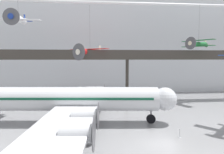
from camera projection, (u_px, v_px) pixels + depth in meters
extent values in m
plane|color=gray|center=(163.00, 144.00, 21.88)|extent=(260.00, 260.00, 0.00)
cube|color=silver|center=(121.00, 44.00, 53.82)|extent=(140.00, 3.00, 26.31)
cube|color=#38332D|center=(128.00, 58.00, 42.82)|extent=(110.00, 3.20, 0.90)
cube|color=#38332D|center=(129.00, 53.00, 41.20)|extent=(110.00, 0.12, 1.10)
cylinder|color=#38332D|center=(127.00, 80.00, 44.23)|extent=(0.70, 0.70, 9.08)
cylinder|color=silver|center=(129.00, 3.00, 41.65)|extent=(120.00, 0.60, 0.60)
cylinder|color=silver|center=(73.00, 99.00, 28.44)|extent=(24.34, 5.84, 3.40)
sphere|color=silver|center=(165.00, 99.00, 28.40)|extent=(3.34, 3.34, 3.34)
cube|color=#0F4C33|center=(73.00, 97.00, 28.41)|extent=(22.68, 5.73, 0.31)
cube|color=silver|center=(87.00, 93.00, 37.88)|extent=(7.15, 15.92, 0.28)
cube|color=silver|center=(62.00, 127.00, 19.13)|extent=(7.15, 15.92, 0.28)
cylinder|color=silver|center=(94.00, 96.00, 34.49)|extent=(2.96, 1.91, 1.63)
cylinder|color=#4C4C51|center=(103.00, 96.00, 34.49)|extent=(0.37, 3.09, 3.10)
cylinder|color=silver|center=(97.00, 91.00, 39.72)|extent=(2.96, 1.91, 1.63)
cylinder|color=#4C4C51|center=(104.00, 91.00, 39.71)|extent=(0.37, 3.09, 3.10)
cylinder|color=silver|center=(85.00, 116.00, 22.50)|extent=(2.96, 1.91, 1.63)
cylinder|color=#4C4C51|center=(98.00, 116.00, 22.50)|extent=(0.37, 3.09, 3.10)
cylinder|color=silver|center=(76.00, 133.00, 17.28)|extent=(2.96, 1.91, 1.63)
cylinder|color=#4C4C51|center=(94.00, 133.00, 17.28)|extent=(0.37, 3.09, 3.10)
cylinder|color=#4C4C51|center=(151.00, 115.00, 28.62)|extent=(0.20, 0.20, 1.21)
cylinder|color=black|center=(151.00, 119.00, 28.68)|extent=(1.33, 0.51, 1.30)
cylinder|color=#4C4C51|center=(78.00, 110.00, 31.36)|extent=(0.20, 0.20, 1.21)
cylinder|color=black|center=(78.00, 114.00, 31.42)|extent=(1.33, 0.51, 1.30)
cylinder|color=#4C4C51|center=(71.00, 121.00, 25.94)|extent=(0.20, 0.20, 1.21)
cylinder|color=black|center=(71.00, 125.00, 26.00)|extent=(1.33, 0.51, 1.30)
cylinder|color=red|center=(90.00, 52.00, 41.94)|extent=(4.91, 5.60, 1.36)
cone|color=silver|center=(79.00, 52.00, 39.26)|extent=(1.54, 1.52, 1.15)
cylinder|color=#4C4C51|center=(79.00, 52.00, 39.08)|extent=(2.60, 2.14, 3.33)
cone|color=red|center=(99.00, 52.00, 44.44)|extent=(1.90, 1.98, 1.11)
cube|color=red|center=(89.00, 49.00, 41.58)|extent=(8.18, 7.08, 0.10)
cube|color=silver|center=(100.00, 49.00, 44.68)|extent=(0.52, 0.62, 1.54)
cube|color=silver|center=(100.00, 53.00, 44.75)|extent=(3.05, 2.69, 0.06)
cylinder|color=slate|center=(90.00, 27.00, 41.47)|extent=(0.04, 0.04, 9.01)
cylinder|color=#1E6B33|center=(198.00, 44.00, 41.67)|extent=(4.68, 3.10, 1.22)
cone|color=beige|center=(191.00, 43.00, 40.30)|extent=(1.11, 1.15, 0.88)
cylinder|color=#4C4C51|center=(191.00, 43.00, 40.20)|extent=(1.23, 2.27, 2.55)
cone|color=#1E6B33|center=(205.00, 45.00, 42.95)|extent=(1.55, 1.35, 0.90)
cube|color=#1E6B33|center=(198.00, 40.00, 41.44)|extent=(4.36, 6.86, 0.10)
cube|color=#1E6B33|center=(197.00, 46.00, 41.55)|extent=(4.36, 6.86, 0.10)
cube|color=beige|center=(206.00, 42.00, 43.05)|extent=(0.54, 0.32, 1.18)
cube|color=beige|center=(205.00, 45.00, 43.10)|extent=(1.70, 2.52, 0.06)
cylinder|color=slate|center=(199.00, 23.00, 41.27)|extent=(0.04, 0.04, 7.63)
cylinder|color=silver|center=(18.00, 18.00, 33.66)|extent=(1.28, 5.02, 1.49)
cone|color=navy|center=(12.00, 17.00, 31.13)|extent=(0.95, 0.86, 0.91)
cylinder|color=#4C4C51|center=(11.00, 17.00, 30.95)|extent=(2.64, 0.18, 2.64)
cone|color=silver|center=(24.00, 20.00, 36.01)|extent=(0.93, 1.44, 0.99)
cube|color=silver|center=(18.00, 20.00, 33.39)|extent=(7.45, 1.58, 0.10)
cube|color=navy|center=(25.00, 18.00, 36.27)|extent=(0.09, 0.60, 1.22)
cube|color=navy|center=(25.00, 21.00, 36.33)|extent=(2.67, 0.74, 0.06)
cylinder|color=slate|center=(18.00, 3.00, 33.43)|extent=(0.04, 0.04, 3.91)
cylinder|color=#B2B5BA|center=(179.00, 137.00, 23.56)|extent=(0.36, 0.36, 0.04)
cylinder|color=#B2B5BA|center=(180.00, 133.00, 23.52)|extent=(0.07, 0.07, 0.95)
sphere|color=#B2B5BA|center=(180.00, 129.00, 23.47)|extent=(0.10, 0.10, 0.10)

